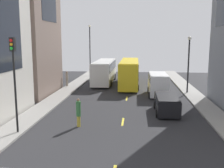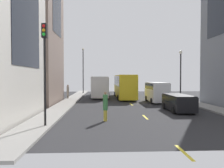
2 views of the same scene
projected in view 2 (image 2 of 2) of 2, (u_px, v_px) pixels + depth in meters
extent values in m
plane|color=#28282B|center=(127.00, 101.00, 30.29)|extent=(41.61, 41.61, 0.00)
cube|color=gray|center=(71.00, 101.00, 29.93)|extent=(2.12, 44.00, 0.15)
cube|color=gray|center=(182.00, 100.00, 30.64)|extent=(2.12, 44.00, 0.15)
cube|color=yellow|center=(184.00, 153.00, 9.32)|extent=(0.16, 2.00, 0.01)
cube|color=yellow|center=(145.00, 117.00, 17.71)|extent=(0.16, 2.00, 0.01)
cube|color=yellow|center=(131.00, 104.00, 26.09)|extent=(0.16, 2.00, 0.01)
cube|color=yellow|center=(124.00, 98.00, 34.48)|extent=(0.16, 2.00, 0.01)
cube|color=yellow|center=(120.00, 94.00, 42.87)|extent=(0.16, 2.00, 0.01)
cube|color=yellow|center=(117.00, 91.00, 51.26)|extent=(0.16, 2.00, 0.01)
cube|color=silver|center=(100.00, 86.00, 36.45)|extent=(2.55, 11.19, 3.00)
cube|color=black|center=(100.00, 81.00, 36.42)|extent=(2.60, 10.29, 1.20)
cube|color=beige|center=(100.00, 77.00, 36.40)|extent=(2.45, 10.74, 0.08)
cylinder|color=black|center=(94.00, 92.00, 39.89)|extent=(0.46, 1.00, 1.00)
cylinder|color=black|center=(107.00, 92.00, 40.00)|extent=(0.46, 1.00, 1.00)
cylinder|color=black|center=(92.00, 96.00, 32.97)|extent=(0.46, 1.00, 1.00)
cylinder|color=black|center=(108.00, 96.00, 33.07)|extent=(0.46, 1.00, 1.00)
cube|color=yellow|center=(124.00, 86.00, 34.74)|extent=(2.45, 12.20, 3.30)
cube|color=black|center=(124.00, 81.00, 34.72)|extent=(2.50, 11.22, 1.48)
cube|color=gold|center=(124.00, 75.00, 34.69)|extent=(2.35, 11.71, 0.08)
cylinder|color=black|center=(116.00, 94.00, 38.51)|extent=(0.44, 0.76, 0.76)
cylinder|color=black|center=(128.00, 94.00, 38.61)|extent=(0.44, 0.76, 0.76)
cylinder|color=black|center=(119.00, 98.00, 30.96)|extent=(0.44, 0.76, 0.76)
cylinder|color=black|center=(135.00, 98.00, 31.06)|extent=(0.44, 0.76, 0.76)
cube|color=white|center=(157.00, 92.00, 28.26)|extent=(2.05, 5.17, 2.30)
cube|color=black|center=(157.00, 86.00, 28.24)|extent=(2.09, 4.76, 0.69)
cube|color=silver|center=(157.00, 83.00, 28.23)|extent=(1.97, 4.96, 0.08)
cylinder|color=black|center=(147.00, 98.00, 29.84)|extent=(0.37, 0.72, 0.72)
cylinder|color=black|center=(161.00, 98.00, 29.93)|extent=(0.37, 0.72, 0.72)
cylinder|color=black|center=(152.00, 101.00, 26.64)|extent=(0.37, 0.72, 0.72)
cylinder|color=black|center=(168.00, 101.00, 26.73)|extent=(0.37, 0.72, 0.72)
cube|color=black|center=(178.00, 103.00, 20.76)|extent=(1.86, 4.67, 1.32)
cube|color=black|center=(178.00, 99.00, 20.75)|extent=(1.90, 4.30, 0.55)
cube|color=black|center=(178.00, 95.00, 20.74)|extent=(1.78, 4.48, 0.08)
cylinder|color=black|center=(165.00, 106.00, 22.18)|extent=(0.33, 0.62, 0.62)
cylinder|color=black|center=(182.00, 106.00, 22.26)|extent=(0.33, 0.62, 0.62)
cylinder|color=black|center=(174.00, 110.00, 19.29)|extent=(0.33, 0.62, 0.62)
cylinder|color=black|center=(193.00, 110.00, 19.36)|extent=(0.33, 0.62, 0.62)
cylinder|color=gray|center=(68.00, 96.00, 32.28)|extent=(0.26, 0.26, 0.72)
cylinder|color=gray|center=(68.00, 90.00, 32.26)|extent=(0.35, 0.35, 1.07)
sphere|color=#8C6647|center=(68.00, 85.00, 32.24)|extent=(0.22, 0.22, 0.22)
cylinder|color=gold|center=(105.00, 116.00, 16.07)|extent=(0.26, 0.26, 0.82)
cylinder|color=#336B38|center=(105.00, 102.00, 16.04)|extent=(0.35, 0.35, 1.13)
sphere|color=#8C6647|center=(105.00, 93.00, 16.03)|extent=(0.20, 0.20, 0.20)
cylinder|color=black|center=(45.00, 82.00, 13.88)|extent=(0.14, 0.14, 5.53)
cube|color=black|center=(44.00, 31.00, 13.79)|extent=(0.32, 0.32, 0.90)
sphere|color=red|center=(44.00, 26.00, 13.61)|extent=(0.20, 0.20, 0.20)
sphere|color=orange|center=(44.00, 30.00, 13.61)|extent=(0.20, 0.20, 0.20)
sphere|color=green|center=(44.00, 34.00, 13.62)|extent=(0.20, 0.20, 0.20)
cylinder|color=black|center=(83.00, 72.00, 43.25)|extent=(0.18, 0.18, 8.49)
sphere|color=silver|center=(83.00, 49.00, 43.13)|extent=(0.44, 0.44, 0.44)
cylinder|color=black|center=(181.00, 77.00, 29.80)|extent=(0.18, 0.18, 6.30)
sphere|color=silver|center=(181.00, 52.00, 29.71)|extent=(0.44, 0.44, 0.44)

